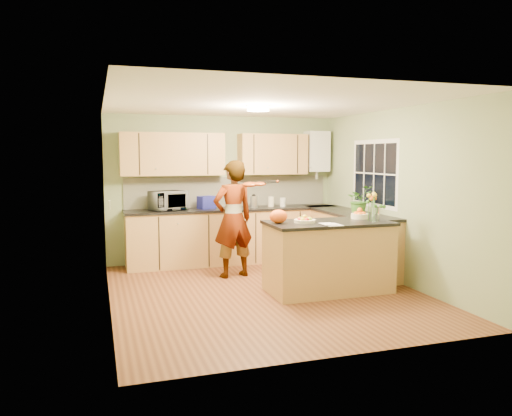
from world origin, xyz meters
name	(u,v)px	position (x,y,z in m)	size (l,w,h in m)	color
floor	(265,292)	(0.00, 0.00, 0.00)	(4.50, 4.50, 0.00)	#5A2D19
ceiling	(265,103)	(0.00, 0.00, 2.50)	(4.00, 4.50, 0.02)	white
wall_back	(223,189)	(0.00, 2.25, 1.25)	(4.00, 0.02, 2.50)	gray
wall_front	(347,221)	(0.00, -2.25, 1.25)	(4.00, 0.02, 2.50)	gray
wall_left	(107,204)	(-2.00, 0.00, 1.25)	(0.02, 4.50, 2.50)	gray
wall_right	(396,196)	(2.00, 0.00, 1.25)	(0.02, 4.50, 2.50)	gray
back_counter	(234,235)	(0.10, 1.95, 0.47)	(3.64, 0.62, 0.94)	#AD8545
right_counter	(348,241)	(1.70, 0.85, 0.47)	(0.62, 2.24, 0.94)	#AD8545
splashback	(229,192)	(0.10, 2.23, 1.20)	(3.60, 0.02, 0.52)	#EEE9CF
upper_cabinets	(216,154)	(-0.18, 2.08, 1.85)	(3.20, 0.34, 0.70)	#AD8545
boiler	(317,152)	(1.70, 2.09, 1.90)	(0.40, 0.30, 0.86)	silver
window_right	(374,174)	(1.99, 0.60, 1.55)	(0.01, 1.30, 1.05)	silver
light_switch	(110,205)	(-1.99, -0.60, 1.30)	(0.02, 0.09, 0.09)	silver
ceiling_lamp	(258,109)	(0.00, 0.30, 2.46)	(0.30, 0.30, 0.07)	#FFEABF
peninsula_island	(328,256)	(0.83, -0.21, 0.48)	(1.66, 0.85, 0.95)	#AD8545
fruit_dish	(305,220)	(0.48, -0.21, 0.99)	(0.28, 0.28, 0.10)	#F2E4C1
orange_bowl	(360,214)	(1.38, -0.06, 1.01)	(0.25, 0.25, 0.14)	#F2E4C1
flower_vase	(376,200)	(1.43, -0.39, 1.23)	(0.23, 0.23, 0.43)	silver
orange_bag	(278,216)	(0.13, -0.16, 1.04)	(0.24, 0.20, 0.18)	#FF5815
papers	(332,224)	(0.73, -0.51, 0.96)	(0.20, 0.28, 0.01)	white
violinist	(233,219)	(-0.18, 0.97, 0.88)	(0.64, 0.42, 1.76)	tan
violin	(250,184)	(0.02, 0.75, 1.41)	(0.57, 0.23, 0.11)	#561C05
microwave	(168,201)	(-1.00, 1.95, 1.10)	(0.56, 0.38, 0.31)	silver
blue_box	(206,202)	(-0.36, 1.98, 1.05)	(0.26, 0.19, 0.21)	#212498
kettle	(254,201)	(0.45, 1.91, 1.05)	(0.14, 0.14, 0.27)	silver
jar_cream	(271,202)	(0.79, 2.00, 1.03)	(0.11, 0.11, 0.17)	#F2E4C1
jar_white	(283,202)	(0.98, 1.91, 1.02)	(0.10, 0.10, 0.16)	silver
potted_plant	(359,200)	(1.70, 0.53, 1.16)	(0.39, 0.34, 0.44)	#3F7D29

